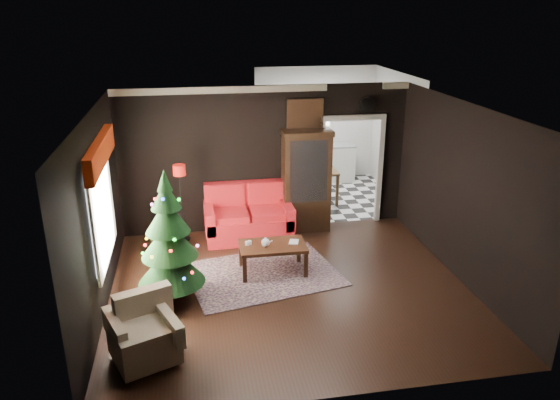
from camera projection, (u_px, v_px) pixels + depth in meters
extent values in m
plane|color=black|center=(290.00, 288.00, 8.30)|extent=(5.50, 5.50, 0.00)
plane|color=white|center=(291.00, 110.00, 7.33)|extent=(5.50, 5.50, 0.00)
plane|color=black|center=(265.00, 159.00, 10.13)|extent=(5.50, 0.00, 5.50)
plane|color=black|center=(337.00, 288.00, 5.50)|extent=(5.50, 0.00, 5.50)
plane|color=black|center=(97.00, 217.00, 7.37)|extent=(0.00, 5.50, 5.50)
plane|color=black|center=(464.00, 194.00, 8.26)|extent=(0.00, 5.50, 5.50)
cube|color=white|center=(101.00, 208.00, 7.54)|extent=(0.05, 1.60, 1.40)
cube|color=#972508|center=(100.00, 152.00, 7.27)|extent=(0.12, 2.10, 0.35)
plane|color=white|center=(329.00, 197.00, 12.27)|extent=(3.00, 3.00, 0.00)
cube|color=white|center=(316.00, 112.00, 13.03)|extent=(0.70, 0.06, 0.70)
cube|color=#57384C|center=(263.00, 274.00, 8.73)|extent=(2.68, 2.17, 0.01)
cylinder|color=white|center=(247.00, 243.00, 8.62)|extent=(0.09, 0.09, 0.06)
cylinder|color=white|center=(250.00, 243.00, 8.65)|extent=(0.08, 0.08, 0.06)
imported|color=tan|center=(289.00, 236.00, 8.70)|extent=(0.15, 0.06, 0.20)
cylinder|color=silver|center=(367.00, 105.00, 10.06)|extent=(0.32, 0.32, 0.06)
cube|color=#A67444|center=(305.00, 114.00, 9.91)|extent=(0.62, 0.05, 0.52)
cube|color=silver|center=(317.00, 164.00, 13.23)|extent=(1.80, 0.60, 0.90)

